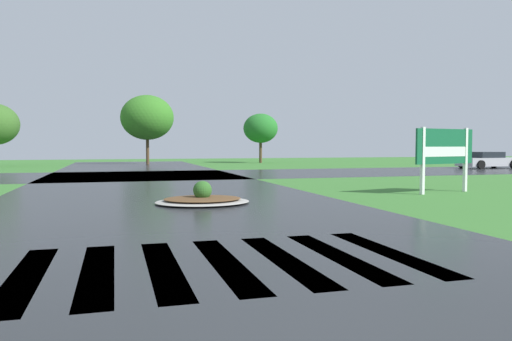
% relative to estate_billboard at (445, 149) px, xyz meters
% --- Properties ---
extents(asphalt_roadway, '(10.68, 80.00, 0.01)m').
position_rel_estate_billboard_xyz_m(asphalt_roadway, '(-9.98, -2.18, -1.58)').
color(asphalt_roadway, '#232628').
rests_on(asphalt_roadway, ground).
extents(asphalt_cross_road, '(90.00, 9.61, 0.01)m').
position_rel_estate_billboard_xyz_m(asphalt_cross_road, '(-9.98, 13.57, -1.58)').
color(asphalt_cross_road, '#232628').
rests_on(asphalt_cross_road, ground).
extents(crosswalk_stripes, '(5.85, 3.52, 0.01)m').
position_rel_estate_billboard_xyz_m(crosswalk_stripes, '(-9.98, -8.34, -1.58)').
color(crosswalk_stripes, white).
rests_on(crosswalk_stripes, ground).
extents(estate_billboard, '(2.87, 0.79, 2.38)m').
position_rel_estate_billboard_xyz_m(estate_billboard, '(0.00, 0.00, 0.00)').
color(estate_billboard, white).
rests_on(estate_billboard, ground).
extents(median_island, '(2.80, 2.39, 0.68)m').
position_rel_estate_billboard_xyz_m(median_island, '(-9.03, -0.88, -1.45)').
color(median_island, '#9E9B93').
rests_on(median_island, ground).
extents(car_white_sedan, '(4.68, 2.35, 1.23)m').
position_rel_estate_billboard_xyz_m(car_white_sedan, '(15.46, 15.64, -0.99)').
color(car_white_sedan, '#B7B7BF').
rests_on(car_white_sedan, ground).
extents(background_treeline, '(37.71, 5.75, 6.24)m').
position_rel_estate_billboard_xyz_m(background_treeline, '(-15.75, 29.93, 2.37)').
color(background_treeline, '#4C3823').
rests_on(background_treeline, ground).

